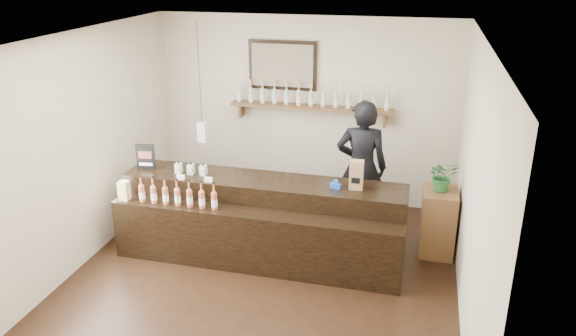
% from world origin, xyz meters
% --- Properties ---
extents(ground, '(5.00, 5.00, 0.00)m').
position_xyz_m(ground, '(0.00, 0.00, 0.00)').
color(ground, black).
rests_on(ground, ground).
extents(room_shell, '(5.00, 5.00, 5.00)m').
position_xyz_m(room_shell, '(0.00, 0.00, 1.70)').
color(room_shell, beige).
rests_on(room_shell, ground).
extents(back_wall_decor, '(2.66, 0.96, 1.69)m').
position_xyz_m(back_wall_decor, '(-0.14, 2.37, 1.75)').
color(back_wall_decor, brown).
rests_on(back_wall_decor, ground).
extents(counter, '(3.56, 1.01, 1.16)m').
position_xyz_m(counter, '(-0.17, 0.57, 0.47)').
color(counter, black).
rests_on(counter, ground).
extents(promo_sign, '(0.24, 0.05, 0.34)m').
position_xyz_m(promo_sign, '(-1.72, 0.68, 1.16)').
color(promo_sign, black).
rests_on(promo_sign, counter).
extents(paper_bag, '(0.17, 0.13, 0.35)m').
position_xyz_m(paper_bag, '(1.00, 0.68, 1.17)').
color(paper_bag, olive).
rests_on(paper_bag, counter).
extents(tape_dispenser, '(0.14, 0.09, 0.11)m').
position_xyz_m(tape_dispenser, '(0.76, 0.63, 1.04)').
color(tape_dispenser, '#1747A4').
rests_on(tape_dispenser, counter).
extents(side_cabinet, '(0.43, 0.59, 0.85)m').
position_xyz_m(side_cabinet, '(2.00, 1.20, 0.42)').
color(side_cabinet, brown).
rests_on(side_cabinet, ground).
extents(potted_plant, '(0.44, 0.41, 0.39)m').
position_xyz_m(potted_plant, '(2.00, 1.20, 1.05)').
color(potted_plant, '#26612B').
rests_on(potted_plant, side_cabinet).
extents(shopkeeper, '(0.81, 0.57, 2.11)m').
position_xyz_m(shopkeeper, '(0.96, 1.55, 1.05)').
color(shopkeeper, black).
rests_on(shopkeeper, ground).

